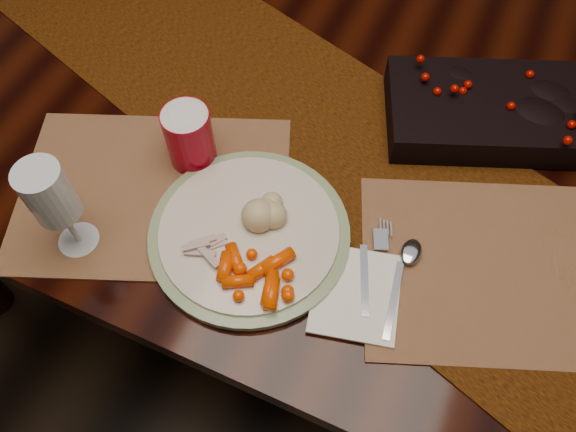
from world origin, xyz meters
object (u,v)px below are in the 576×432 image
at_px(centerpiece, 502,108).
at_px(baby_carrots, 253,270).
at_px(dinner_plate, 249,233).
at_px(red_cup, 189,137).
at_px(placemat_main, 502,268).
at_px(mashed_potatoes, 262,205).
at_px(dining_table, 329,218).
at_px(napkin, 356,293).
at_px(wine_glass, 59,210).
at_px(turkey_shreds, 201,246).

bearing_deg(centerpiece, baby_carrots, -120.36).
height_order(centerpiece, dinner_plate, centerpiece).
height_order(dinner_plate, red_cup, red_cup).
height_order(placemat_main, mashed_potatoes, mashed_potatoes).
xyz_separation_m(dining_table, placemat_main, (0.32, -0.20, 0.38)).
distance_m(placemat_main, napkin, 0.22).
bearing_deg(napkin, dinner_plate, 159.20).
xyz_separation_m(baby_carrots, wine_glass, (-0.27, -0.05, 0.06)).
bearing_deg(baby_carrots, turkey_shreds, 176.72).
relative_size(mashed_potatoes, red_cup, 0.85).
distance_m(red_cup, wine_glass, 0.22).
xyz_separation_m(centerpiece, mashed_potatoes, (-0.28, -0.33, 0.00)).
bearing_deg(placemat_main, dining_table, 127.48).
xyz_separation_m(placemat_main, baby_carrots, (-0.32, -0.16, 0.03)).
bearing_deg(centerpiece, turkey_shreds, -128.44).
distance_m(placemat_main, turkey_shreds, 0.44).
distance_m(centerpiece, napkin, 0.41).
xyz_separation_m(napkin, wine_glass, (-0.41, -0.09, 0.08)).
bearing_deg(wine_glass, dining_table, 57.01).
bearing_deg(baby_carrots, wine_glass, -169.52).
bearing_deg(turkey_shreds, napkin, 7.75).
bearing_deg(baby_carrots, dining_table, 90.09).
xyz_separation_m(dining_table, baby_carrots, (0.00, -0.36, 0.40)).
xyz_separation_m(placemat_main, red_cup, (-0.51, -0.01, 0.05)).
bearing_deg(turkey_shreds, placemat_main, 20.91).
xyz_separation_m(turkey_shreds, wine_glass, (-0.18, -0.05, 0.06)).
xyz_separation_m(centerpiece, wine_glass, (-0.52, -0.48, 0.05)).
bearing_deg(mashed_potatoes, dinner_plate, -99.21).
bearing_deg(dining_table, red_cup, -131.70).
relative_size(dining_table, napkin, 12.93).
distance_m(dining_table, wine_glass, 0.67).
distance_m(baby_carrots, napkin, 0.15).
distance_m(centerpiece, mashed_potatoes, 0.43).
xyz_separation_m(centerpiece, red_cup, (-0.43, -0.27, 0.02)).
bearing_deg(red_cup, placemat_main, 0.65).
bearing_deg(napkin, baby_carrots, -178.86).
bearing_deg(baby_carrots, dinner_plate, 120.73).
height_order(placemat_main, baby_carrots, baby_carrots).
height_order(placemat_main, dinner_plate, dinner_plate).
bearing_deg(placemat_main, wine_glass, 178.63).
bearing_deg(dinner_plate, wine_glass, -154.53).
relative_size(dinner_plate, wine_glass, 1.72).
xyz_separation_m(baby_carrots, red_cup, (-0.18, 0.16, 0.03)).
relative_size(placemat_main, dinner_plate, 1.35).
bearing_deg(dinner_plate, red_cup, 147.15).
relative_size(turkey_shreds, red_cup, 0.64).
distance_m(napkin, wine_glass, 0.42).
distance_m(turkey_shreds, wine_glass, 0.20).
bearing_deg(mashed_potatoes, wine_glass, -148.51).
distance_m(dinner_plate, mashed_potatoes, 0.05).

